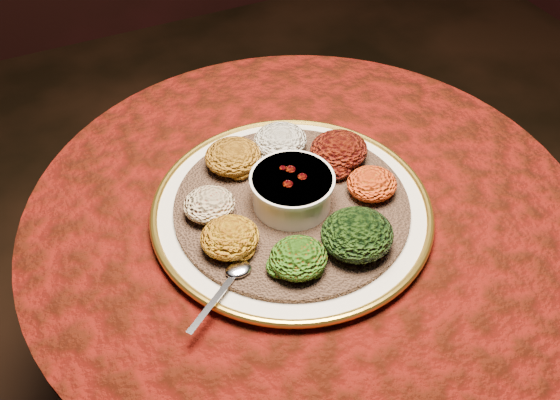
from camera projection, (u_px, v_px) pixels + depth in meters
name	position (u px, v px, depth m)	size (l,w,h in m)	color
table	(304.00, 274.00, 1.19)	(0.96, 0.96, 0.73)	black
platter	(292.00, 210.00, 1.04)	(0.50, 0.50, 0.02)	silver
injera	(292.00, 205.00, 1.03)	(0.39, 0.39, 0.01)	brown
stew_bowl	(292.00, 189.00, 1.00)	(0.14, 0.14, 0.06)	silver
spoon	(235.00, 274.00, 0.92)	(0.13, 0.09, 0.01)	silver
portion_ayib	(280.00, 140.00, 1.11)	(0.10, 0.09, 0.05)	beige
portion_kitfo	(339.00, 150.00, 1.09)	(0.10, 0.10, 0.05)	black
portion_tikil	(372.00, 184.00, 1.03)	(0.08, 0.08, 0.04)	#C37010
portion_gomen	(357.00, 234.00, 0.94)	(0.11, 0.11, 0.05)	black
portion_mixveg	(298.00, 258.00, 0.92)	(0.09, 0.08, 0.04)	maroon
portion_kik	(230.00, 237.00, 0.95)	(0.09, 0.09, 0.04)	#B1790F
portion_timatim	(209.00, 205.00, 1.00)	(0.08, 0.08, 0.04)	maroon
portion_shiro	(233.00, 156.00, 1.08)	(0.10, 0.09, 0.05)	#A06413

